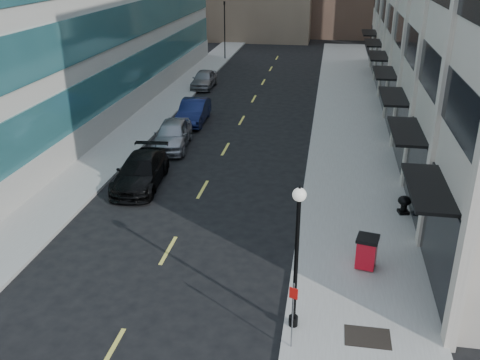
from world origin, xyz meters
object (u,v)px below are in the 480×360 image
(car_silver_sedan, at_px, (172,134))
(car_blue_sedan, at_px, (194,112))
(car_grey_sedan, at_px, (204,79))
(sign_post, at_px, (293,306))
(lamppost, at_px, (297,247))
(urn_planter, at_px, (404,203))
(car_black_pickup, at_px, (141,171))
(traffic_signal, at_px, (224,5))
(trash_bin, at_px, (367,251))

(car_silver_sedan, distance_m, car_blue_sedan, 5.19)
(car_grey_sedan, distance_m, sign_post, 33.58)
(lamppost, height_order, urn_planter, lamppost)
(car_silver_sedan, height_order, car_grey_sedan, car_silver_sedan)
(lamppost, bearing_deg, car_black_pickup, 130.36)
(car_black_pickup, height_order, urn_planter, car_black_pickup)
(car_blue_sedan, distance_m, car_grey_sedan, 10.19)
(urn_planter, bearing_deg, car_silver_sedan, 150.99)
(car_black_pickup, bearing_deg, car_blue_sedan, 85.58)
(traffic_signal, xyz_separation_m, trash_bin, (13.20, -40.17, -4.88))
(car_black_pickup, relative_size, car_silver_sedan, 1.08)
(trash_bin, bearing_deg, car_black_pickup, 162.18)
(car_blue_sedan, bearing_deg, urn_planter, -46.38)
(car_black_pickup, distance_m, trash_bin, 12.53)
(car_blue_sedan, bearing_deg, trash_bin, -60.05)
(car_grey_sedan, bearing_deg, lamppost, -72.66)
(lamppost, bearing_deg, traffic_signal, 103.79)
(car_blue_sedan, bearing_deg, car_grey_sedan, 96.49)
(car_silver_sedan, bearing_deg, car_black_pickup, -96.17)
(lamppost, relative_size, urn_planter, 5.85)
(traffic_signal, relative_size, car_grey_sedan, 1.58)
(car_blue_sedan, relative_size, urn_planter, 5.76)
(car_black_pickup, height_order, sign_post, sign_post)
(car_grey_sedan, height_order, urn_planter, car_grey_sedan)
(car_blue_sedan, bearing_deg, sign_post, -71.35)
(car_blue_sedan, xyz_separation_m, trash_bin, (10.90, -17.11, 0.05))
(sign_post, bearing_deg, car_silver_sedan, 136.57)
(car_grey_sedan, distance_m, lamppost, 32.68)
(car_black_pickup, xyz_separation_m, lamppost, (8.50, -10.00, 2.24))
(car_black_pickup, height_order, car_silver_sedan, car_silver_sedan)
(traffic_signal, xyz_separation_m, car_grey_sedan, (0.70, -13.00, -4.96))
(car_silver_sedan, height_order, lamppost, lamppost)
(car_silver_sedan, relative_size, car_blue_sedan, 1.02)
(car_grey_sedan, bearing_deg, trash_bin, -66.00)
(car_silver_sedan, xyz_separation_m, trash_bin, (10.90, -11.92, 0.00))
(car_silver_sedan, height_order, urn_planter, car_silver_sedan)
(lamppost, bearing_deg, urn_planter, 63.58)
(traffic_signal, distance_m, sign_post, 46.47)
(car_black_pickup, distance_m, urn_planter, 12.87)
(car_black_pickup, height_order, lamppost, lamppost)
(urn_planter, bearing_deg, sign_post, -113.91)
(car_black_pickup, bearing_deg, urn_planter, -10.42)
(car_grey_sedan, distance_m, urn_planter, 26.58)
(car_black_pickup, distance_m, sign_post, 13.94)
(car_black_pickup, xyz_separation_m, urn_planter, (12.80, -1.35, -0.11))
(trash_bin, xyz_separation_m, lamppost, (-2.40, -3.83, 2.17))
(lamppost, distance_m, urn_planter, 9.95)
(lamppost, bearing_deg, sign_post, -89.11)
(sign_post, bearing_deg, urn_planter, 85.73)
(car_grey_sedan, xyz_separation_m, urn_planter, (14.40, -22.35, -0.10))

